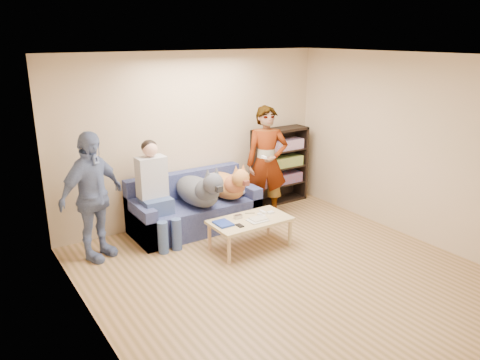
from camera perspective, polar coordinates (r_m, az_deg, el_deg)
ground at (r=5.77m, az=6.70°, el=-12.06°), size 5.00×5.00×0.00m
ceiling at (r=5.04m, az=7.76°, el=14.65°), size 5.00×5.00×0.00m
wall_back at (r=7.28m, az=-5.65°, el=5.19°), size 4.50×0.00×4.50m
wall_left at (r=4.24m, az=-16.83°, el=-4.53°), size 0.00×5.00×5.00m
wall_right at (r=6.90m, az=21.65°, el=3.35°), size 0.00×5.00×5.00m
blanket at (r=7.25m, az=-0.63°, el=-1.41°), size 0.37×0.31×0.13m
person_standing_right at (r=7.33m, az=3.28°, el=2.08°), size 0.78×0.69×1.79m
person_standing_left at (r=6.24m, az=-17.59°, el=-1.97°), size 1.07×0.81×1.69m
held_controller at (r=7.02m, az=2.95°, el=2.79°), size 0.06×0.13×0.03m
notebook_blue at (r=6.21m, az=-2.06°, el=-5.31°), size 0.20×0.26×0.03m
papers at (r=6.32m, az=2.15°, el=-4.93°), size 0.26×0.20×0.02m
magazine at (r=6.35m, az=2.27°, el=-4.70°), size 0.22×0.17×0.01m
camera_silver at (r=6.40m, az=-0.24°, el=-4.48°), size 0.11×0.06×0.05m
controller_a at (r=6.60m, az=2.78°, el=-3.90°), size 0.04×0.13×0.03m
controller_b at (r=6.58m, az=3.75°, el=-3.97°), size 0.09×0.06×0.03m
headphone_cup_a at (r=6.46m, az=2.82°, el=-4.41°), size 0.07×0.07×0.02m
headphone_cup_b at (r=6.52m, az=2.41°, el=-4.19°), size 0.07×0.07×0.02m
pen_orange at (r=6.24m, az=1.94°, el=-5.27°), size 0.13×0.06×0.01m
pen_black at (r=6.57m, az=1.23°, el=-4.06°), size 0.13×0.08×0.01m
wallet at (r=6.15m, az=-0.04°, el=-5.58°), size 0.07×0.12×0.02m
sofa at (r=7.12m, az=-5.66°, el=-3.67°), size 1.90×0.85×0.82m
person_seated at (r=6.58m, az=-10.31°, el=-1.09°), size 0.40×0.73×1.47m
dog_gray at (r=6.78m, az=-4.93°, el=-1.25°), size 0.47×1.28×0.68m
dog_tan at (r=7.09m, az=-1.55°, el=-0.55°), size 0.43×1.17×0.62m
coffee_table at (r=6.39m, az=1.25°, el=-5.19°), size 1.10×0.60×0.42m
bookshelf at (r=8.11m, az=4.78°, el=1.96°), size 1.00×0.34×1.30m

